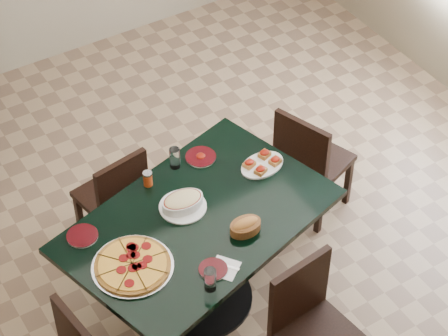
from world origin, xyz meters
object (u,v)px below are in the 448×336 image
main_table (199,239)px  chair_near (310,321)px  bread_basket (245,226)px  chair_far (116,195)px  lasagna_casserole (183,202)px  bruschetta_platter (262,163)px  chair_right (309,159)px  pepperoni_pizza (133,265)px

main_table → chair_near: size_ratio=1.99×
bread_basket → chair_far: bearing=113.6°
lasagna_casserole → bruschetta_platter: (0.60, 0.05, -0.02)m
main_table → bruschetta_platter: (0.57, 0.18, 0.21)m
chair_near → lasagna_casserole: size_ratio=3.15×
bruschetta_platter → chair_right: bearing=4.8°
chair_right → pepperoni_pizza: bearing=85.6°
pepperoni_pizza → lasagna_casserole: 0.53m
chair_right → bruschetta_platter: chair_right is taller
main_table → chair_right: 1.06m
chair_right → pepperoni_pizza: 1.59m
chair_right → bruschetta_platter: (-0.45, -0.11, 0.27)m
main_table → lasagna_casserole: 0.26m
pepperoni_pizza → lasagna_casserole: bearing=28.6°
chair_near → lasagna_casserole: bearing=99.6°
chair_near → chair_right: chair_right is taller
bread_basket → bruschetta_platter: bread_basket is taller
lasagna_casserole → bread_basket: bearing=-55.3°
pepperoni_pizza → main_table: bearing=14.6°
chair_near → bruschetta_platter: (0.32, 0.98, 0.27)m
main_table → chair_right: size_ratio=1.98×
chair_near → pepperoni_pizza: 1.04m
chair_near → main_table: bearing=100.0°
chair_far → pepperoni_pizza: 0.94m
main_table → bruschetta_platter: bruschetta_platter is taller
main_table → bread_basket: (0.18, -0.22, 0.22)m
chair_near → pepperoni_pizza: (-0.74, 0.67, 0.27)m
chair_far → bread_basket: 1.07m
chair_right → bread_basket: size_ratio=4.64×
chair_far → pepperoni_pizza: (-0.28, -0.83, 0.32)m
lasagna_casserole → pepperoni_pizza: bearing=-148.5°
chair_far → chair_near: size_ratio=0.91×
lasagna_casserole → main_table: bearing=-73.0°
chair_far → chair_right: 1.30m
main_table → pepperoni_pizza: (-0.50, -0.13, 0.20)m
chair_right → chair_near: bearing=125.0°
bruschetta_platter → main_table: bearing=-171.3°
pepperoni_pizza → bread_basket: 0.69m
main_table → chair_near: chair_near is taller
bread_basket → chair_near: bearing=-83.2°
lasagna_casserole → bruschetta_platter: bearing=7.9°
bread_basket → bruschetta_platter: size_ratio=0.59×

